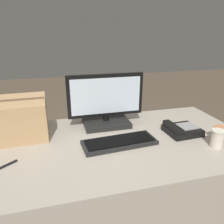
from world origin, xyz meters
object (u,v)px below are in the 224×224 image
paper_cup_right (219,133)px  pen_marker (4,166)px  monitor (106,105)px  desk_phone (181,130)px  paper_cup_left (217,138)px  cardboard_box (21,118)px  keyboard (119,142)px

paper_cup_right → pen_marker: paper_cup_right is taller
monitor → desk_phone: bearing=-31.2°
pen_marker → paper_cup_left: bearing=-41.7°
monitor → cardboard_box: monitor is taller
keyboard → cardboard_box: bearing=149.0°
paper_cup_right → cardboard_box: (-1.18, 0.39, 0.07)m
keyboard → paper_cup_left: bearing=-22.1°
keyboard → paper_cup_right: 0.62m
paper_cup_left → pen_marker: size_ratio=0.90×
desk_phone → paper_cup_left: size_ratio=2.08×
desk_phone → pen_marker: bearing=-176.7°
keyboard → pen_marker: 0.63m
cardboard_box → pen_marker: (-0.05, -0.37, -0.11)m
monitor → desk_phone: size_ratio=2.43×
paper_cup_right → pen_marker: 1.23m
paper_cup_right → pen_marker: bearing=178.9°
monitor → paper_cup_right: monitor is taller
paper_cup_right → pen_marker: size_ratio=0.77×
pen_marker → cardboard_box: bearing=44.9°
cardboard_box → paper_cup_right: bearing=-18.5°
keyboard → pen_marker: bearing=-176.7°
desk_phone → paper_cup_left: paper_cup_left is taller
monitor → keyboard: monitor is taller
paper_cup_left → pen_marker: paper_cup_left is taller
monitor → paper_cup_left: size_ratio=5.05×
monitor → keyboard: bearing=-88.1°
monitor → paper_cup_right: size_ratio=5.93×
keyboard → desk_phone: desk_phone is taller
paper_cup_right → cardboard_box: bearing=161.5°
paper_cup_left → paper_cup_right: 0.10m
desk_phone → pen_marker: size_ratio=1.88×
monitor → desk_phone: 0.54m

